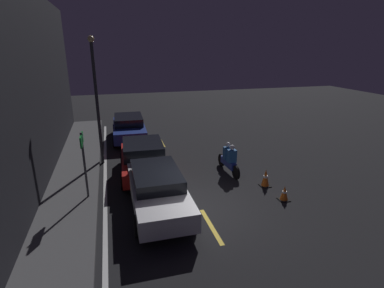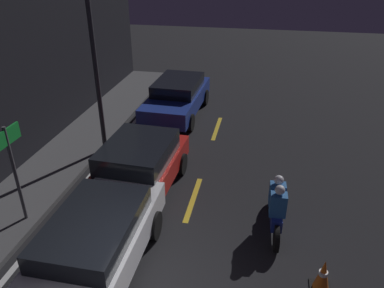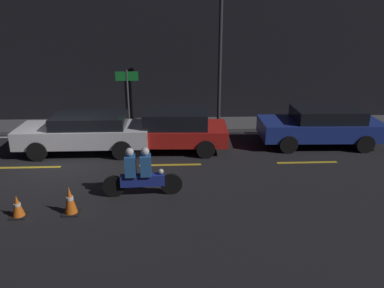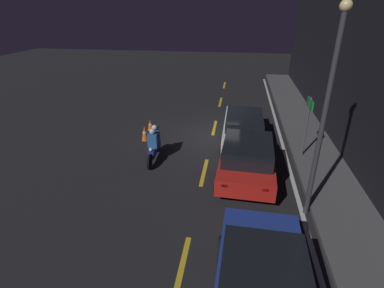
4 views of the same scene
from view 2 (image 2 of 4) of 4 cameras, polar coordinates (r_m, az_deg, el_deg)
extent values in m
cube|color=gold|center=(9.99, 0.17, -8.37)|extent=(2.00, 0.14, 0.01)
cube|color=gold|center=(13.84, 3.81, 2.40)|extent=(2.00, 0.14, 0.01)
cube|color=silver|center=(8.74, -27.01, -18.32)|extent=(25.20, 0.14, 0.01)
cube|color=silver|center=(7.78, -15.02, -15.83)|extent=(4.50, 1.72, 0.61)
cube|color=black|center=(7.60, -14.77, -11.93)|extent=(2.48, 1.55, 0.41)
cube|color=red|center=(9.10, -6.05, -6.54)|extent=(0.06, 0.20, 0.10)
cube|color=red|center=(9.46, -12.55, -5.67)|extent=(0.06, 0.20, 0.10)
cylinder|color=black|center=(8.67, -5.70, -12.25)|extent=(0.66, 0.18, 0.66)
cylinder|color=black|center=(9.23, -15.88, -10.53)|extent=(0.66, 0.18, 0.66)
cube|color=red|center=(10.02, -8.42, -4.53)|extent=(4.08, 2.00, 0.56)
cube|color=black|center=(9.90, -8.21, -1.22)|extent=(2.27, 1.74, 0.55)
cube|color=red|center=(11.40, -2.07, 0.75)|extent=(0.07, 0.20, 0.10)
cube|color=red|center=(11.75, -7.66, 1.37)|extent=(0.07, 0.20, 0.10)
cylinder|color=black|center=(8.95, -5.81, -10.91)|extent=(0.64, 0.21, 0.63)
cylinder|color=black|center=(9.61, -16.06, -8.95)|extent=(0.64, 0.21, 0.63)
cylinder|color=black|center=(10.91, -1.56, -3.06)|extent=(0.64, 0.21, 0.63)
cylinder|color=black|center=(11.45, -10.23, -1.92)|extent=(0.64, 0.21, 0.63)
cube|color=navy|center=(14.80, -2.30, 6.77)|extent=(4.40, 1.91, 0.62)
cube|color=black|center=(14.82, -2.12, 9.00)|extent=(2.44, 1.67, 0.45)
cube|color=red|center=(16.59, 1.61, 9.67)|extent=(0.07, 0.20, 0.10)
cube|color=red|center=(16.85, -2.30, 9.94)|extent=(0.07, 0.20, 0.10)
cylinder|color=black|center=(13.51, -0.21, 3.28)|extent=(0.64, 0.20, 0.64)
cylinder|color=black|center=(13.98, -7.18, 3.92)|extent=(0.64, 0.20, 0.64)
cylinder|color=black|center=(15.95, 2.04, 7.15)|extent=(0.64, 0.20, 0.64)
cylinder|color=black|center=(16.35, -4.00, 7.61)|extent=(0.64, 0.20, 0.64)
cylinder|color=black|center=(9.75, 12.31, -8.02)|extent=(0.59, 0.11, 0.59)
cylinder|color=black|center=(8.55, 12.73, -13.93)|extent=(0.59, 0.13, 0.59)
cube|color=navy|center=(9.05, 12.60, -10.03)|extent=(1.18, 0.30, 0.30)
sphere|color=#F2EABF|center=(9.32, 12.61, -7.07)|extent=(0.14, 0.14, 0.14)
cube|color=#265999|center=(8.88, 12.85, -7.46)|extent=(0.30, 0.37, 0.55)
sphere|color=silver|center=(8.67, 13.11, -5.37)|extent=(0.22, 0.22, 0.22)
cube|color=#265999|center=(8.56, 12.98, -8.98)|extent=(0.30, 0.37, 0.55)
sphere|color=silver|center=(8.34, 13.26, -6.85)|extent=(0.22, 0.22, 0.22)
cube|color=black|center=(8.18, 18.93, -20.03)|extent=(0.40, 0.40, 0.03)
cone|color=orange|center=(7.92, 19.34, -18.25)|extent=(0.31, 0.31, 0.69)
cylinder|color=white|center=(7.90, 19.38, -18.08)|extent=(0.17, 0.17, 0.08)
cylinder|color=#4C4C51|center=(9.36, -25.28, -4.31)|extent=(0.08, 0.08, 2.40)
cube|color=#198C33|center=(8.94, -26.48, 0.90)|extent=(0.90, 0.05, 0.36)
cylinder|color=#333338|center=(11.42, -14.43, 10.86)|extent=(0.14, 0.14, 5.50)
camera|label=1|loc=(5.99, -117.37, -19.35)|focal=28.00mm
camera|label=3|loc=(12.68, 61.79, 7.77)|focal=35.00mm
camera|label=4|loc=(17.74, 3.31, 26.68)|focal=28.00mm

